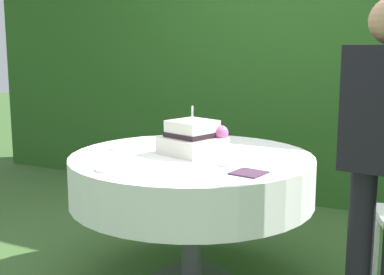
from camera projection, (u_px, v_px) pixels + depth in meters
foliage_hedge at (299, 35)px, 4.75m from camera, size 6.60×0.48×2.93m
cake_table at (192, 178)px, 3.10m from camera, size 1.40×1.40×0.77m
wedding_cake at (194, 139)px, 3.11m from camera, size 0.38×0.38×0.28m
serving_plate_near at (229, 164)px, 2.84m from camera, size 0.13×0.13×0.01m
serving_plate_far at (108, 169)px, 2.73m from camera, size 0.13×0.13×0.01m
serving_plate_left at (121, 149)px, 3.24m from camera, size 0.13×0.13×0.01m
napkin_stack at (249, 173)px, 2.66m from camera, size 0.17×0.17×0.01m
standing_person at (384, 154)px, 2.36m from camera, size 0.38×0.23×1.60m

